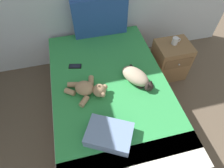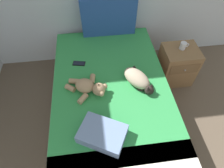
# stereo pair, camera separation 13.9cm
# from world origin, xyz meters

# --- Properties ---
(bed) EXTENTS (1.32, 2.08, 0.56)m
(bed) POSITION_xyz_m (1.63, 3.27, 0.28)
(bed) COLOR olive
(bed) RESTS_ON ground_plane
(patterned_cushion) EXTENTS (0.72, 0.14, 0.51)m
(patterned_cushion) POSITION_xyz_m (1.72, 4.22, 0.82)
(patterned_cushion) COLOR #264C99
(patterned_cushion) RESTS_ON bed
(cat) EXTENTS (0.34, 0.44, 0.15)m
(cat) POSITION_xyz_m (1.93, 3.26, 0.63)
(cat) COLOR tan
(cat) RESTS_ON bed
(teddy_bear) EXTENTS (0.46, 0.38, 0.15)m
(teddy_bear) POSITION_xyz_m (1.39, 3.23, 0.62)
(teddy_bear) COLOR tan
(teddy_bear) RESTS_ON bed
(cell_phone) EXTENTS (0.16, 0.10, 0.01)m
(cell_phone) POSITION_xyz_m (1.29, 3.65, 0.56)
(cell_phone) COLOR black
(cell_phone) RESTS_ON bed
(throw_pillow) EXTENTS (0.48, 0.43, 0.11)m
(throw_pillow) POSITION_xyz_m (1.49, 2.69, 0.61)
(throw_pillow) COLOR #728CB7
(throw_pillow) RESTS_ON bed
(nightstand) EXTENTS (0.46, 0.42, 0.55)m
(nightstand) POSITION_xyz_m (2.63, 3.73, 0.28)
(nightstand) COLOR olive
(nightstand) RESTS_ON ground_plane
(mug) EXTENTS (0.12, 0.08, 0.09)m
(mug) POSITION_xyz_m (2.63, 3.76, 0.60)
(mug) COLOR silver
(mug) RESTS_ON nightstand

